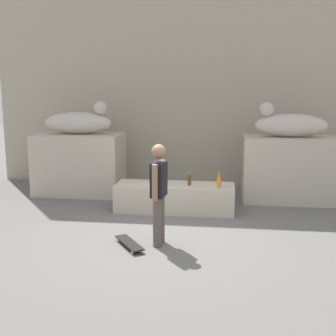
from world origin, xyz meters
TOP-DOWN VIEW (x-y plane):
  - ground_plane at (0.00, 0.00)m, footprint 40.00×40.00m
  - facade_wall at (0.00, 4.58)m, footprint 10.16×0.60m
  - pedestal_left at (-2.46, 2.93)m, footprint 2.06×1.17m
  - pedestal_right at (2.46, 2.93)m, footprint 2.06×1.17m
  - statue_reclining_left at (-2.43, 2.93)m, footprint 1.63×0.66m
  - statue_reclining_right at (2.43, 2.93)m, footprint 1.61×0.60m
  - ledge_block at (0.00, 1.71)m, footprint 2.46×0.81m
  - skater at (-0.03, -0.29)m, footprint 0.24×0.54m
  - skateboard at (-0.49, -0.47)m, footprint 0.62×0.77m
  - bottle_orange at (0.91, 1.51)m, footprint 0.08×0.08m
  - bottle_brown at (0.30, 1.68)m, footprint 0.07×0.07m

SIDE VIEW (x-z plane):
  - ground_plane at x=0.00m, z-range 0.00..0.00m
  - skateboard at x=-0.49m, z-range 0.02..0.10m
  - ledge_block at x=0.00m, z-range 0.00..0.57m
  - bottle_brown at x=0.30m, z-range 0.54..0.81m
  - bottle_orange at x=0.91m, z-range 0.54..0.84m
  - pedestal_left at x=-2.46m, z-range 0.00..1.46m
  - pedestal_right at x=2.46m, z-range 0.00..1.46m
  - skater at x=-0.03m, z-range 0.09..1.76m
  - statue_reclining_left at x=-2.43m, z-range 1.35..2.13m
  - statue_reclining_right at x=2.43m, z-range 1.35..2.13m
  - facade_wall at x=0.00m, z-range 0.00..6.86m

